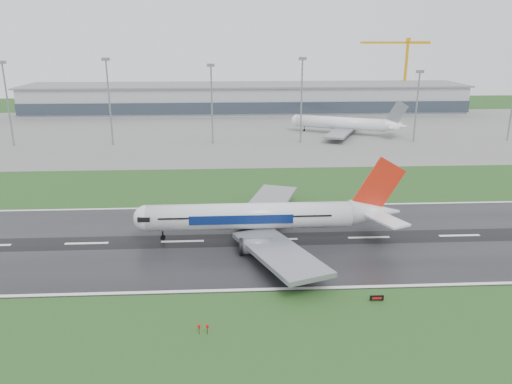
{
  "coord_description": "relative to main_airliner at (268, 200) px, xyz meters",
  "views": [
    {
      "loc": [
        -9.67,
        -98.19,
        41.69
      ],
      "look_at": [
        -3.76,
        12.0,
        7.0
      ],
      "focal_mm": 35.0,
      "sensor_mm": 36.0,
      "label": 1
    }
  ],
  "objects": [
    {
      "name": "ground",
      "position": [
        1.7,
        -1.23,
        -8.48
      ],
      "size": [
        520.0,
        520.0,
        0.0
      ],
      "primitive_type": "plane",
      "color": "#1D4318",
      "rests_on": "ground"
    },
    {
      "name": "floodmast_2",
      "position": [
        -14.76,
        98.77,
        6.62
      ],
      "size": [
        0.64,
        0.64,
        30.19
      ],
      "primitive_type": "cylinder",
      "color": "gray",
      "rests_on": "ground"
    },
    {
      "name": "runway_sign",
      "position": [
        15.73,
        -27.82,
        -7.96
      ],
      "size": [
        2.3,
        0.26,
        1.04
      ],
      "primitive_type": null,
      "rotation": [
        0.0,
        0.0,
        0.0
      ],
      "color": "black",
      "rests_on": "ground"
    },
    {
      "name": "floodmast_3",
      "position": [
        20.73,
        98.77,
        7.81
      ],
      "size": [
        0.64,
        0.64,
        32.57
      ],
      "primitive_type": "cylinder",
      "color": "gray",
      "rests_on": "ground"
    },
    {
      "name": "apron",
      "position": [
        1.7,
        123.77,
        -8.44
      ],
      "size": [
        400.0,
        130.0,
        0.08
      ],
      "primitive_type": "cube",
      "color": "slate",
      "rests_on": "ground"
    },
    {
      "name": "main_airliner",
      "position": [
        0.0,
        0.0,
        0.0
      ],
      "size": [
        57.0,
        54.31,
        16.75
      ],
      "primitive_type": null,
      "rotation": [
        0.0,
        0.0,
        0.0
      ],
      "color": "silver",
      "rests_on": "runway"
    },
    {
      "name": "floodmast_1",
      "position": [
        -54.49,
        98.77,
        7.78
      ],
      "size": [
        0.64,
        0.64,
        32.51
      ],
      "primitive_type": "cylinder",
      "color": "gray",
      "rests_on": "ground"
    },
    {
      "name": "floodmast_0",
      "position": [
        -93.14,
        98.77,
        7.28
      ],
      "size": [
        0.64,
        0.64,
        31.51
      ],
      "primitive_type": "cylinder",
      "color": "gray",
      "rests_on": "ground"
    },
    {
      "name": "terminal",
      "position": [
        1.7,
        183.77,
        -0.98
      ],
      "size": [
        240.0,
        36.0,
        15.0
      ],
      "primitive_type": "cube",
      "color": "#91959B",
      "rests_on": "ground"
    },
    {
      "name": "runway",
      "position": [
        1.7,
        -1.23,
        -8.43
      ],
      "size": [
        400.0,
        45.0,
        0.1
      ],
      "primitive_type": "cube",
      "color": "black",
      "rests_on": "ground"
    },
    {
      "name": "floodmast_4",
      "position": [
        67.57,
        98.77,
        5.27
      ],
      "size": [
        0.64,
        0.64,
        27.49
      ],
      "primitive_type": "cylinder",
      "color": "gray",
      "rests_on": "ground"
    },
    {
      "name": "tower_crane",
      "position": [
        96.94,
        198.77,
        11.92
      ],
      "size": [
        41.07,
        3.63,
        40.79
      ],
      "primitive_type": null,
      "rotation": [
        0.0,
        0.0,
        -0.03
      ],
      "color": "orange",
      "rests_on": "ground"
    },
    {
      "name": "parked_airliner",
      "position": [
        42.7,
        116.42,
        -0.82
      ],
      "size": [
        66.9,
        65.12,
        15.15
      ],
      "primitive_type": null,
      "rotation": [
        0.0,
        0.0,
        -0.42
      ],
      "color": "white",
      "rests_on": "apron"
    }
  ]
}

